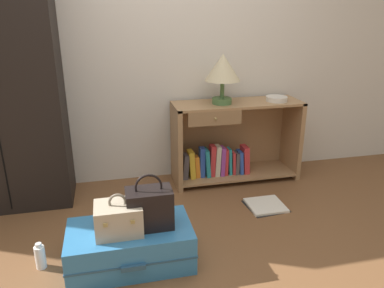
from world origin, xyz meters
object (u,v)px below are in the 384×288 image
object	(u,v)px
train_case	(119,218)
bookshelf	(230,143)
handbag	(149,208)
bottle	(40,256)
table_lamp	(223,70)
bowl	(277,99)
suitcase_large	(131,246)
open_book_on_floor	(266,205)

from	to	relation	value
train_case	bookshelf	bearing A→B (deg)	46.04
handbag	bookshelf	bearing A→B (deg)	50.88
bottle	table_lamp	bearing A→B (deg)	33.47
bookshelf	bowl	size ratio (longest dim) A/B	6.08
suitcase_large	bottle	size ratio (longest dim) A/B	4.43
bowl	table_lamp	bearing A→B (deg)	177.75
suitcase_large	train_case	distance (m)	0.23
bookshelf	suitcase_large	size ratio (longest dim) A/B	1.51
table_lamp	bowl	distance (m)	0.57
bowl	train_case	xyz separation A→B (m)	(-1.46, -1.04, -0.41)
bookshelf	open_book_on_floor	bearing A→B (deg)	-79.33
suitcase_large	train_case	size ratio (longest dim) A/B	2.79
bookshelf	bowl	world-z (taller)	bowl
bowl	suitcase_large	bearing A→B (deg)	-144.10
suitcase_large	open_book_on_floor	size ratio (longest dim) A/B	2.32
suitcase_large	handbag	size ratio (longest dim) A/B	2.19
train_case	bottle	world-z (taller)	train_case
train_case	bowl	bearing A→B (deg)	35.60
suitcase_large	table_lamp	bearing A→B (deg)	49.06
bookshelf	bottle	size ratio (longest dim) A/B	6.70
table_lamp	bowl	xyz separation A→B (m)	(0.50, -0.02, -0.27)
train_case	bottle	bearing A→B (deg)	166.96
bookshelf	train_case	size ratio (longest dim) A/B	4.22
bowl	suitcase_large	size ratio (longest dim) A/B	0.25
bookshelf	suitcase_large	bearing A→B (deg)	-133.13
bowl	bottle	distance (m)	2.26
bowl	handbag	xyz separation A→B (m)	(-1.27, -1.02, -0.37)
suitcase_large	bowl	bearing A→B (deg)	35.90
suitcase_large	handbag	world-z (taller)	handbag
bookshelf	handbag	bearing A→B (deg)	-129.12
bowl	bottle	bearing A→B (deg)	-154.38
table_lamp	bottle	world-z (taller)	table_lamp
bowl	train_case	size ratio (longest dim) A/B	0.69
handbag	bottle	distance (m)	0.74
handbag	suitcase_large	bearing A→B (deg)	176.84
table_lamp	handbag	size ratio (longest dim) A/B	1.22
bottle	open_book_on_floor	world-z (taller)	bottle
table_lamp	train_case	xyz separation A→B (m)	(-0.96, -1.06, -0.68)
handbag	table_lamp	bearing A→B (deg)	53.50
bookshelf	bowl	xyz separation A→B (m)	(0.40, -0.06, 0.41)
table_lamp	suitcase_large	world-z (taller)	table_lamp
open_book_on_floor	train_case	bearing A→B (deg)	-156.64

